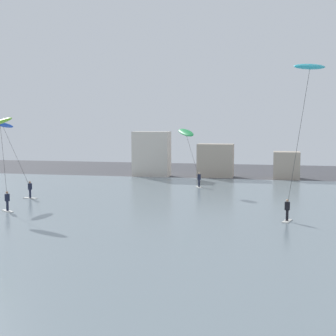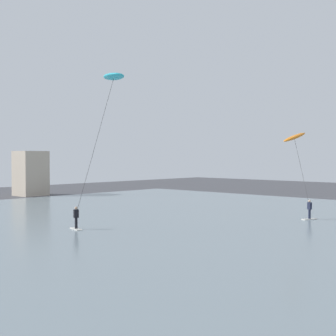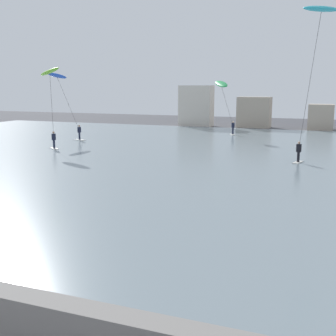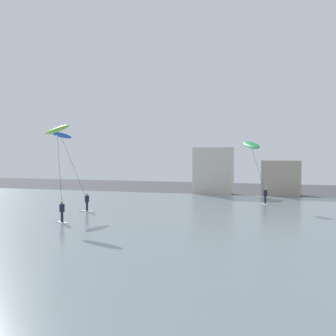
% 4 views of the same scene
% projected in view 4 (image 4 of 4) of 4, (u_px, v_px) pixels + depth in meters
% --- Properties ---
extents(water_bay, '(84.00, 52.00, 0.10)m').
position_uv_depth(water_bay, '(266.00, 234.00, 32.56)').
color(water_bay, gray).
rests_on(water_bay, ground).
extents(far_shore_buildings, '(35.63, 5.02, 6.09)m').
position_uv_depth(far_shore_buildings, '(335.00, 175.00, 58.26)').
color(far_shore_buildings, beige).
rests_on(far_shore_buildings, ground).
extents(kitesurfer_green, '(3.10, 3.46, 6.69)m').
position_uv_depth(kitesurfer_green, '(253.00, 150.00, 48.95)').
color(kitesurfer_green, silver).
rests_on(kitesurfer_green, water_bay).
extents(kitesurfer_blue, '(4.54, 2.67, 7.45)m').
position_uv_depth(kitesurfer_blue, '(65.00, 145.00, 44.88)').
color(kitesurfer_blue, silver).
rests_on(kitesurfer_blue, water_bay).
extents(kitesurfer_lime, '(4.02, 3.89, 7.80)m').
position_uv_depth(kitesurfer_lime, '(58.00, 139.00, 39.34)').
color(kitesurfer_lime, silver).
rests_on(kitesurfer_lime, water_bay).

